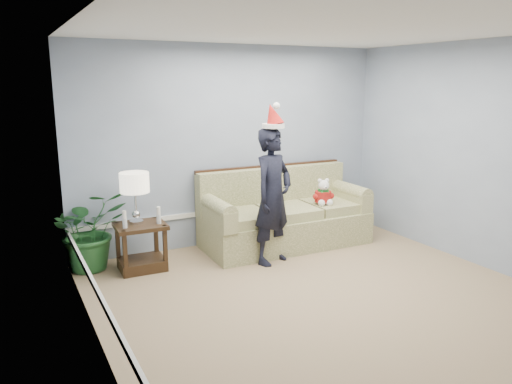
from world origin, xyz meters
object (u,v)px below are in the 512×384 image
(sofa, at_px, (283,217))
(table_lamp, at_px, (134,185))
(houseplant, at_px, (89,230))
(man, at_px, (273,196))
(teddy_bear, at_px, (323,195))
(side_table, at_px, (142,252))

(sofa, relative_size, table_lamp, 3.73)
(houseplant, height_order, man, man)
(sofa, distance_m, teddy_bear, 0.63)
(table_lamp, distance_m, man, 1.65)
(sofa, height_order, houseplant, sofa)
(sofa, height_order, table_lamp, table_lamp)
(houseplant, bearing_deg, man, -21.44)
(houseplant, xyz_separation_m, man, (2.05, -0.81, 0.36))
(table_lamp, height_order, teddy_bear, table_lamp)
(table_lamp, relative_size, teddy_bear, 1.66)
(teddy_bear, bearing_deg, side_table, -170.91)
(teddy_bear, bearing_deg, houseplant, -176.02)
(sofa, xyz_separation_m, houseplant, (-2.53, 0.25, 0.11))
(table_lamp, bearing_deg, teddy_bear, -5.25)
(side_table, bearing_deg, teddy_bear, -3.96)
(side_table, distance_m, teddy_bear, 2.55)
(houseplant, bearing_deg, sofa, -5.61)
(table_lamp, xyz_separation_m, houseplant, (-0.50, 0.25, -0.55))
(side_table, xyz_separation_m, teddy_bear, (2.50, -0.17, 0.47))
(side_table, distance_m, table_lamp, 0.81)
(man, bearing_deg, table_lamp, 135.74)
(houseplant, distance_m, teddy_bear, 3.08)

